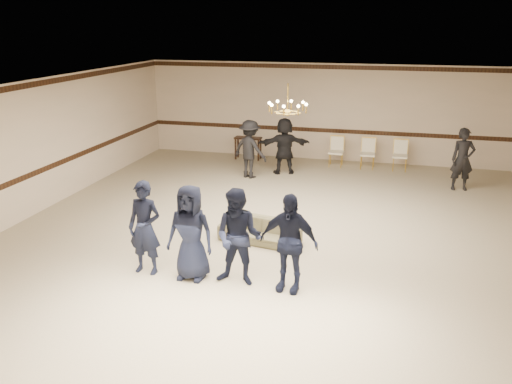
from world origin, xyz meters
TOP-DOWN VIEW (x-y plane):
  - room at (0.00, 0.00)m, footprint 12.01×14.01m
  - chair_rail at (0.00, 6.99)m, footprint 12.00×0.02m
  - crown_molding at (0.00, 6.99)m, footprint 12.00×0.02m
  - chandelier at (0.00, 1.00)m, footprint 0.94×0.94m
  - boy_a at (-1.95, -2.42)m, footprint 0.67×0.47m
  - boy_b at (-1.05, -2.42)m, footprint 0.88×0.59m
  - boy_c at (-0.15, -2.42)m, footprint 0.89×0.71m
  - boy_d at (0.75, -2.42)m, footprint 1.08×0.56m
  - settee at (-0.26, -0.47)m, footprint 1.80×0.95m
  - adult_left at (-1.77, 4.24)m, footprint 1.28×1.02m
  - adult_mid at (-0.87, 4.94)m, footprint 1.69×1.01m
  - adult_right at (4.23, 4.54)m, footprint 0.70×0.53m
  - banquet_chair_left at (0.58, 6.17)m, footprint 0.47×0.47m
  - banquet_chair_mid at (1.58, 6.17)m, footprint 0.47×0.47m
  - banquet_chair_right at (2.58, 6.17)m, footprint 0.48×0.48m
  - console_table at (-2.42, 6.37)m, footprint 0.90×0.38m

SIDE VIEW (x-z plane):
  - settee at x=-0.26m, z-range 0.00..0.50m
  - console_table at x=-2.42m, z-range 0.00..0.76m
  - banquet_chair_left at x=0.58m, z-range 0.00..0.95m
  - banquet_chair_mid at x=1.58m, z-range 0.00..0.95m
  - banquet_chair_right at x=2.58m, z-range 0.00..0.95m
  - adult_left at x=-1.77m, z-range 0.00..1.74m
  - adult_mid at x=-0.87m, z-range 0.00..1.74m
  - adult_right at x=4.23m, z-range 0.00..1.74m
  - boy_a at x=-1.95m, z-range 0.00..1.77m
  - boy_b at x=-1.05m, z-range 0.00..1.77m
  - boy_c at x=-0.15m, z-range 0.00..1.77m
  - boy_d at x=0.75m, z-range 0.00..1.77m
  - chair_rail at x=0.00m, z-range 0.93..1.07m
  - room at x=0.00m, z-range -0.01..3.20m
  - chandelier at x=0.00m, z-range 2.43..3.32m
  - crown_molding at x=0.00m, z-range 3.01..3.15m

